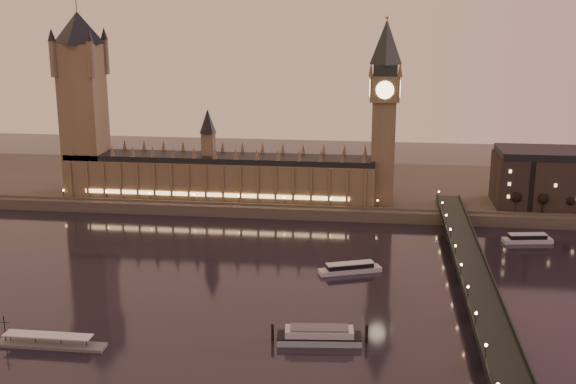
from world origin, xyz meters
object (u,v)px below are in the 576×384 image
cruise_boat_b (527,239)px  cruise_boat_a (350,268)px  pontoon_pier (50,343)px  moored_barge (319,336)px

cruise_boat_b → cruise_boat_a: bearing=-157.5°
cruise_boat_a → cruise_boat_b: size_ratio=1.12×
pontoon_pier → moored_barge: bearing=9.0°
moored_barge → pontoon_pier: bearing=-176.7°
moored_barge → cruise_boat_a: bearing=78.1°
cruise_boat_a → cruise_boat_b: cruise_boat_b is taller
moored_barge → pontoon_pier: 93.29m
cruise_boat_b → pontoon_pier: size_ratio=0.65×
moored_barge → pontoon_pier: pontoon_pier is taller
cruise_boat_a → cruise_boat_b: bearing=11.0°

